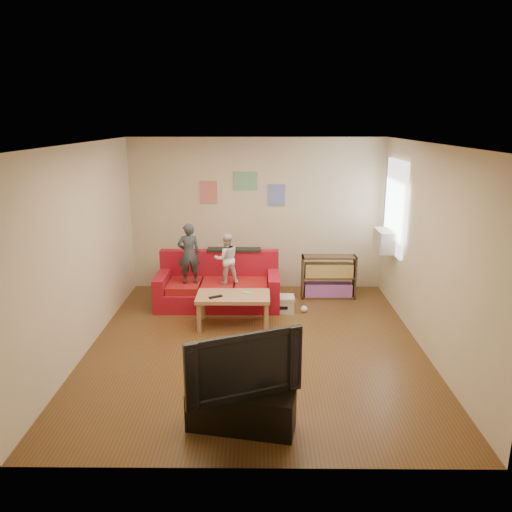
{
  "coord_description": "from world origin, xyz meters",
  "views": [
    {
      "loc": [
        0.06,
        -6.26,
        2.99
      ],
      "look_at": [
        0.0,
        0.8,
        1.05
      ],
      "focal_mm": 35.0,
      "sensor_mm": 36.0,
      "label": 1
    }
  ],
  "objects_px": {
    "sofa": "(219,287)",
    "television": "(241,362)",
    "child_b": "(226,259)",
    "bookshelf": "(328,279)",
    "file_box": "(282,304)",
    "child_a": "(189,254)",
    "tv_stand": "(241,411)",
    "coffee_table": "(233,299)"
  },
  "relations": [
    {
      "from": "coffee_table",
      "to": "tv_stand",
      "type": "bearing_deg",
      "value": -85.34
    },
    {
      "from": "sofa",
      "to": "coffee_table",
      "type": "distance_m",
      "value": 0.97
    },
    {
      "from": "file_box",
      "to": "television",
      "type": "xyz_separation_m",
      "value": [
        -0.54,
        -3.14,
        0.6
      ]
    },
    {
      "from": "child_b",
      "to": "coffee_table",
      "type": "xyz_separation_m",
      "value": [
        0.14,
        -0.74,
        -0.42
      ]
    },
    {
      "from": "file_box",
      "to": "television",
      "type": "distance_m",
      "value": 3.24
    },
    {
      "from": "tv_stand",
      "to": "coffee_table",
      "type": "bearing_deg",
      "value": 105.44
    },
    {
      "from": "sofa",
      "to": "bookshelf",
      "type": "height_order",
      "value": "sofa"
    },
    {
      "from": "child_a",
      "to": "sofa",
      "type": "bearing_deg",
      "value": -173.48
    },
    {
      "from": "sofa",
      "to": "bookshelf",
      "type": "relative_size",
      "value": 2.17
    },
    {
      "from": "bookshelf",
      "to": "television",
      "type": "relative_size",
      "value": 0.79
    },
    {
      "from": "bookshelf",
      "to": "file_box",
      "type": "height_order",
      "value": "bookshelf"
    },
    {
      "from": "child_b",
      "to": "bookshelf",
      "type": "height_order",
      "value": "child_b"
    },
    {
      "from": "sofa",
      "to": "television",
      "type": "bearing_deg",
      "value": -81.81
    },
    {
      "from": "sofa",
      "to": "child_a",
      "type": "bearing_deg",
      "value": -159.55
    },
    {
      "from": "tv_stand",
      "to": "file_box",
      "type": "bearing_deg",
      "value": 91.0
    },
    {
      "from": "coffee_table",
      "to": "file_box",
      "type": "bearing_deg",
      "value": 36.32
    },
    {
      "from": "coffee_table",
      "to": "tv_stand",
      "type": "distance_m",
      "value": 2.61
    },
    {
      "from": "child_a",
      "to": "file_box",
      "type": "relative_size",
      "value": 2.58
    },
    {
      "from": "tv_stand",
      "to": "child_b",
      "type": "bearing_deg",
      "value": 106.88
    },
    {
      "from": "coffee_table",
      "to": "bookshelf",
      "type": "height_order",
      "value": "bookshelf"
    },
    {
      "from": "television",
      "to": "tv_stand",
      "type": "bearing_deg",
      "value": 0.0
    },
    {
      "from": "tv_stand",
      "to": "bookshelf",
      "type": "bearing_deg",
      "value": 81.24
    },
    {
      "from": "file_box",
      "to": "tv_stand",
      "type": "bearing_deg",
      "value": -99.79
    },
    {
      "from": "sofa",
      "to": "television",
      "type": "relative_size",
      "value": 1.72
    },
    {
      "from": "child_a",
      "to": "coffee_table",
      "type": "xyz_separation_m",
      "value": [
        0.74,
        -0.74,
        -0.5
      ]
    },
    {
      "from": "coffee_table",
      "to": "child_a",
      "type": "bearing_deg",
      "value": 135.03
    },
    {
      "from": "child_b",
      "to": "tv_stand",
      "type": "xyz_separation_m",
      "value": [
        0.36,
        -3.33,
        -0.63
      ]
    },
    {
      "from": "tv_stand",
      "to": "television",
      "type": "relative_size",
      "value": 0.91
    },
    {
      "from": "child_b",
      "to": "tv_stand",
      "type": "height_order",
      "value": "child_b"
    },
    {
      "from": "child_a",
      "to": "bookshelf",
      "type": "relative_size",
      "value": 1.07
    },
    {
      "from": "sofa",
      "to": "coffee_table",
      "type": "bearing_deg",
      "value": -72.22
    },
    {
      "from": "file_box",
      "to": "child_b",
      "type": "bearing_deg",
      "value": 168.04
    },
    {
      "from": "sofa",
      "to": "child_b",
      "type": "xyz_separation_m",
      "value": [
        0.15,
        -0.17,
        0.54
      ]
    },
    {
      "from": "child_a",
      "to": "child_b",
      "type": "bearing_deg",
      "value": 166.07
    },
    {
      "from": "child_a",
      "to": "bookshelf",
      "type": "distance_m",
      "value": 2.45
    },
    {
      "from": "child_a",
      "to": "coffee_table",
      "type": "relative_size",
      "value": 0.91
    },
    {
      "from": "sofa",
      "to": "television",
      "type": "height_order",
      "value": "television"
    },
    {
      "from": "sofa",
      "to": "file_box",
      "type": "bearing_deg",
      "value": -18.94
    },
    {
      "from": "tv_stand",
      "to": "television",
      "type": "xyz_separation_m",
      "value": [
        0.0,
        0.0,
        0.54
      ]
    },
    {
      "from": "child_a",
      "to": "child_b",
      "type": "xyz_separation_m",
      "value": [
        0.6,
        0.0,
        -0.08
      ]
    },
    {
      "from": "child_a",
      "to": "tv_stand",
      "type": "relative_size",
      "value": 0.93
    },
    {
      "from": "child_a",
      "to": "tv_stand",
      "type": "height_order",
      "value": "child_a"
    }
  ]
}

